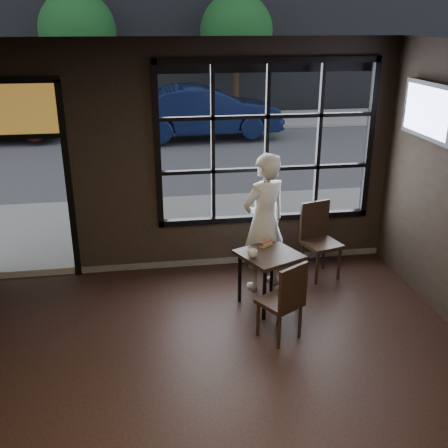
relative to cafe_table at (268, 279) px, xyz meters
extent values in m
cube|color=black|center=(-0.97, -2.24, -0.37)|extent=(6.00, 7.00, 0.02)
cube|color=black|center=(-0.97, -2.24, 2.85)|extent=(6.00, 7.00, 0.02)
cube|color=black|center=(0.23, 1.26, 1.44)|extent=(3.06, 0.12, 2.28)
cube|color=orange|center=(-3.07, 1.26, 1.99)|extent=(1.20, 0.06, 0.70)
cube|color=#545456|center=(-0.97, 21.76, -0.38)|extent=(60.00, 41.00, 0.04)
cube|color=black|center=(0.00, 0.00, 0.00)|extent=(0.88, 0.88, 0.72)
cube|color=black|center=(-0.05, -0.73, 0.12)|extent=(0.57, 0.57, 0.96)
cube|color=black|center=(0.91, 0.66, 0.17)|extent=(0.56, 0.56, 1.05)
imported|color=silver|center=(0.04, 0.50, 0.57)|extent=(0.80, 0.69, 1.85)
imported|color=silver|center=(-0.23, -0.08, 0.40)|extent=(0.17, 0.17, 0.10)
cube|color=black|center=(1.96, 0.17, 2.02)|extent=(0.13, 1.15, 0.67)
imported|color=#0B1334|center=(0.38, 9.91, 0.49)|extent=(4.65, 1.89, 1.50)
cylinder|color=#332114|center=(-3.39, 13.23, 0.80)|extent=(0.21, 0.21, 2.32)
sphere|color=#1B4F20|center=(-3.39, 13.23, 2.69)|extent=(2.53, 2.53, 2.53)
cylinder|color=#332114|center=(1.93, 13.20, 0.79)|extent=(0.21, 0.21, 2.30)
sphere|color=#155F1C|center=(1.93, 13.20, 2.67)|extent=(2.51, 2.51, 2.51)
camera|label=1|loc=(-1.46, -5.70, 3.03)|focal=42.00mm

